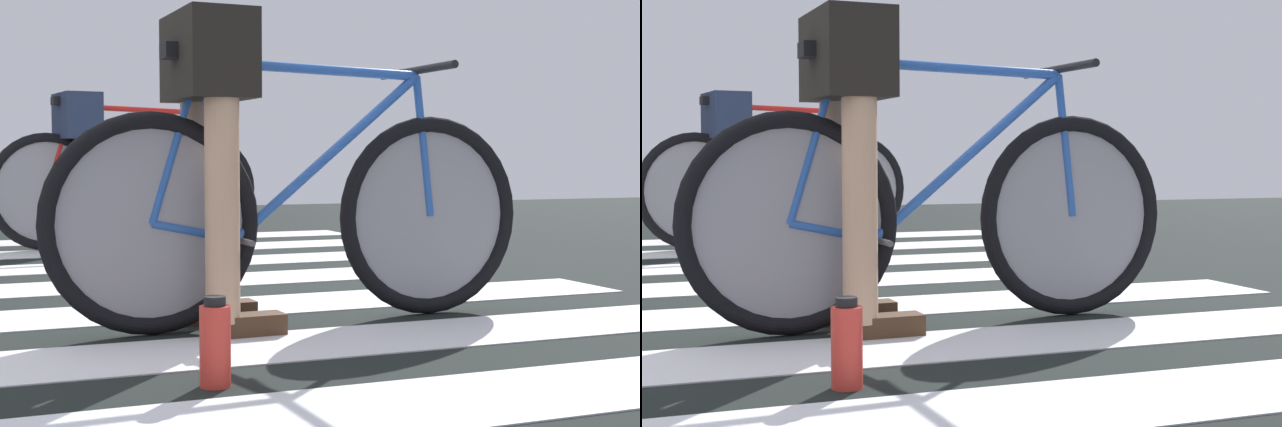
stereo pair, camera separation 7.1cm
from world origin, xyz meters
TOP-DOWN VIEW (x-y plane):
  - bicycle_1_of_4 at (1.14, -0.48)m, footprint 1.74×0.52m
  - cyclist_1_of_4 at (0.83, -0.49)m, footprint 0.32×0.42m
  - bicycle_3_of_4 at (1.10, 2.49)m, footprint 1.73×0.52m
  - cyclist_3_of_4 at (0.79, 2.45)m, footprint 0.35×0.43m
  - water_bottle at (0.64, -1.23)m, footprint 0.08×0.08m

SIDE VIEW (x-z plane):
  - water_bottle at x=0.64m, z-range 0.01..0.24m
  - bicycle_1_of_4 at x=1.14m, z-range -0.06..0.87m
  - bicycle_3_of_4 at x=1.10m, z-range -0.06..0.87m
  - cyclist_3_of_4 at x=0.79m, z-range 0.16..1.12m
  - cyclist_1_of_4 at x=0.83m, z-range 0.17..1.21m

